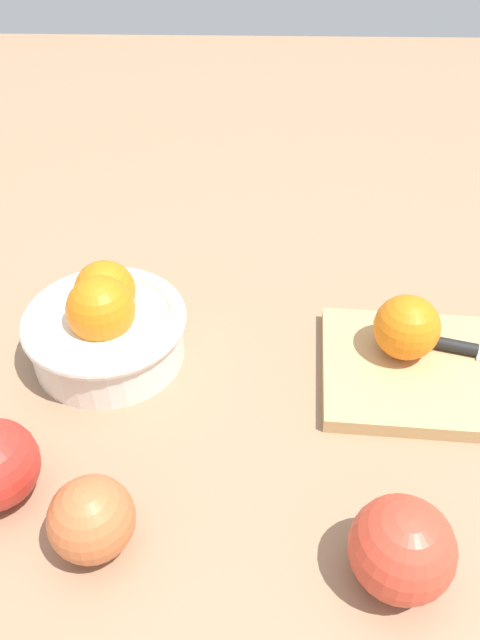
# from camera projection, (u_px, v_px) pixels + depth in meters

# --- Properties ---
(ground_plane) EXTENTS (2.40, 2.40, 0.00)m
(ground_plane) POSITION_uv_depth(u_px,v_px,m) (287.00, 406.00, 0.65)
(ground_plane) COLOR #997556
(bowl) EXTENTS (0.18, 0.18, 0.11)m
(bowl) POSITION_uv_depth(u_px,v_px,m) (106.00, 325.00, 0.68)
(bowl) COLOR white
(bowl) RESTS_ON ground_plane
(cutting_board) EXTENTS (0.23, 0.19, 0.02)m
(cutting_board) POSITION_uv_depth(u_px,v_px,m) (428.00, 371.00, 0.67)
(cutting_board) COLOR tan
(cutting_board) RESTS_ON ground_plane
(orange_on_board) EXTENTS (0.07, 0.07, 0.07)m
(orange_on_board) POSITION_uv_depth(u_px,v_px,m) (407.00, 327.00, 0.66)
(orange_on_board) COLOR orange
(orange_on_board) RESTS_ON cutting_board
(apple_front_left_2) EXTENTS (0.07, 0.07, 0.07)m
(apple_front_left_2) POSITION_uv_depth(u_px,v_px,m) (92.00, 519.00, 0.51)
(apple_front_left_2) COLOR #CC6638
(apple_front_left_2) RESTS_ON ground_plane
(apple_front_right) EXTENTS (0.08, 0.08, 0.08)m
(apple_front_right) POSITION_uv_depth(u_px,v_px,m) (402.00, 549.00, 0.48)
(apple_front_right) COLOR #D6422D
(apple_front_right) RESTS_ON ground_plane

